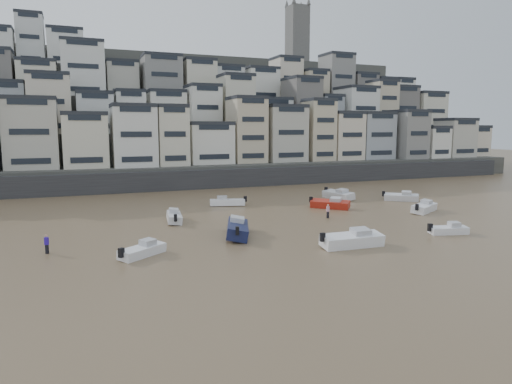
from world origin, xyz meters
name	(u,v)px	position (x,y,z in m)	size (l,w,h in m)	color
ground	(397,355)	(0.00, 0.00, 0.00)	(400.00, 400.00, 0.00)	brown
harbor_wall	(214,179)	(10.00, 65.00, 1.75)	(140.00, 3.00, 3.50)	#38383A
hillside	(188,121)	(14.73, 104.84, 13.01)	(141.04, 66.00, 50.00)	#4C4C47
boat_a	(352,238)	(9.62, 18.44, 0.90)	(6.57, 2.15, 1.79)	white
boat_b	(449,228)	(22.12, 19.16, 0.61)	(4.44, 1.45, 1.21)	white
boat_c	(237,227)	(1.07, 26.59, 0.97)	(7.11, 2.33, 1.94)	#151B42
boat_d	(424,206)	(28.82, 30.23, 0.81)	(5.93, 1.94, 1.62)	white
boat_e	(330,203)	(18.68, 37.46, 0.80)	(5.86, 1.92, 1.60)	#A82214
boat_f	(174,216)	(-3.48, 36.38, 0.75)	(5.47, 1.79, 1.49)	silver
boat_g	(401,196)	(32.34, 39.17, 0.76)	(5.57, 1.82, 1.52)	silver
boat_h	(227,200)	(6.05, 44.94, 0.75)	(5.50, 1.80, 1.50)	white
boat_i	(338,194)	(24.32, 44.38, 0.87)	(6.38, 2.09, 1.74)	silver
boat_j	(142,249)	(-9.14, 22.60, 0.68)	(4.96, 1.62, 1.35)	white
person_blue	(47,244)	(-16.92, 26.63, 0.87)	(0.44, 0.44, 1.74)	#3116AA
person_pink	(328,211)	(14.76, 31.48, 0.87)	(0.44, 0.44, 1.74)	#CC90A1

